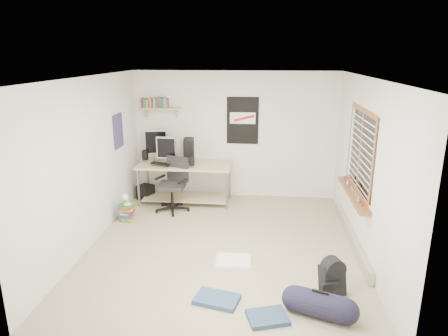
# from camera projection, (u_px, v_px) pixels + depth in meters

# --- Properties ---
(floor) EXTENTS (4.00, 4.50, 0.01)m
(floor) POSITION_uv_depth(u_px,v_px,m) (224.00, 245.00, 6.09)
(floor) COLOR gray
(floor) RESTS_ON ground
(ceiling) EXTENTS (4.00, 4.50, 0.01)m
(ceiling) POSITION_uv_depth(u_px,v_px,m) (224.00, 77.00, 5.40)
(ceiling) COLOR white
(ceiling) RESTS_ON ground
(back_wall) EXTENTS (4.00, 0.01, 2.50)m
(back_wall) POSITION_uv_depth(u_px,v_px,m) (235.00, 135.00, 7.90)
(back_wall) COLOR silver
(back_wall) RESTS_ON ground
(left_wall) EXTENTS (0.01, 4.50, 2.50)m
(left_wall) POSITION_uv_depth(u_px,v_px,m) (90.00, 163.00, 5.93)
(left_wall) COLOR silver
(left_wall) RESTS_ON ground
(right_wall) EXTENTS (0.01, 4.50, 2.50)m
(right_wall) POSITION_uv_depth(u_px,v_px,m) (367.00, 170.00, 5.55)
(right_wall) COLOR silver
(right_wall) RESTS_ON ground
(desk) EXTENTS (1.95, 1.46, 0.82)m
(desk) POSITION_uv_depth(u_px,v_px,m) (185.00, 184.00, 7.76)
(desk) COLOR beige
(desk) RESTS_ON floor
(monitor_left) EXTENTS (0.45, 0.19, 0.49)m
(monitor_left) POSITION_uv_depth(u_px,v_px,m) (157.00, 146.00, 7.85)
(monitor_left) COLOR #A9A8AD
(monitor_left) RESTS_ON desk
(monitor_right) EXTENTS (0.38, 0.12, 0.41)m
(monitor_right) POSITION_uv_depth(u_px,v_px,m) (166.00, 152.00, 7.54)
(monitor_right) COLOR #ADACB2
(monitor_right) RESTS_ON desk
(pc_tower) EXTENTS (0.24, 0.42, 0.41)m
(pc_tower) POSITION_uv_depth(u_px,v_px,m) (189.00, 149.00, 7.71)
(pc_tower) COLOR black
(pc_tower) RESTS_ON desk
(keyboard) EXTENTS (0.41, 0.24, 0.02)m
(keyboard) POSITION_uv_depth(u_px,v_px,m) (161.00, 163.00, 7.47)
(keyboard) COLOR black
(keyboard) RESTS_ON desk
(speaker_left) EXTENTS (0.10, 0.10, 0.19)m
(speaker_left) POSITION_uv_depth(u_px,v_px,m) (145.00, 155.00, 7.75)
(speaker_left) COLOR black
(speaker_left) RESTS_ON desk
(speaker_right) EXTENTS (0.11, 0.11, 0.19)m
(speaker_right) POSITION_uv_depth(u_px,v_px,m) (192.00, 160.00, 7.36)
(speaker_right) COLOR black
(speaker_right) RESTS_ON desk
(office_chair) EXTENTS (0.84, 0.84, 0.99)m
(office_chair) POSITION_uv_depth(u_px,v_px,m) (172.00, 185.00, 7.30)
(office_chair) COLOR black
(office_chair) RESTS_ON floor
(wall_shelf) EXTENTS (0.80, 0.22, 0.24)m
(wall_shelf) POSITION_uv_depth(u_px,v_px,m) (161.00, 108.00, 7.78)
(wall_shelf) COLOR tan
(wall_shelf) RESTS_ON back_wall
(poster_back_wall) EXTENTS (0.62, 0.03, 0.92)m
(poster_back_wall) POSITION_uv_depth(u_px,v_px,m) (243.00, 121.00, 7.78)
(poster_back_wall) COLOR black
(poster_back_wall) RESTS_ON back_wall
(poster_left_wall) EXTENTS (0.02, 0.42, 0.60)m
(poster_left_wall) POSITION_uv_depth(u_px,v_px,m) (118.00, 131.00, 7.01)
(poster_left_wall) COLOR navy
(poster_left_wall) RESTS_ON left_wall
(window) EXTENTS (0.10, 1.50, 1.26)m
(window) POSITION_uv_depth(u_px,v_px,m) (359.00, 151.00, 5.79)
(window) COLOR brown
(window) RESTS_ON right_wall
(baseboard_heater) EXTENTS (0.08, 2.50, 0.18)m
(baseboard_heater) POSITION_uv_depth(u_px,v_px,m) (351.00, 236.00, 6.17)
(baseboard_heater) COLOR #B7B2A8
(baseboard_heater) RESTS_ON floor
(backpack) EXTENTS (0.35, 0.31, 0.38)m
(backpack) POSITION_uv_depth(u_px,v_px,m) (332.00, 280.00, 4.78)
(backpack) COLOR black
(backpack) RESTS_ON floor
(duffel_bag) EXTENTS (0.37, 0.37, 0.58)m
(duffel_bag) POSITION_uv_depth(u_px,v_px,m) (319.00, 305.00, 4.40)
(duffel_bag) COLOR black
(duffel_bag) RESTS_ON floor
(tshirt) EXTENTS (0.51, 0.43, 0.04)m
(tshirt) POSITION_uv_depth(u_px,v_px,m) (233.00, 261.00, 5.57)
(tshirt) COLOR silver
(tshirt) RESTS_ON floor
(jeans_a) EXTENTS (0.57, 0.43, 0.06)m
(jeans_a) POSITION_uv_depth(u_px,v_px,m) (217.00, 299.00, 4.69)
(jeans_a) COLOR navy
(jeans_a) RESTS_ON floor
(jeans_b) EXTENTS (0.51, 0.44, 0.05)m
(jeans_b) POSITION_uv_depth(u_px,v_px,m) (267.00, 317.00, 4.38)
(jeans_b) COLOR navy
(jeans_b) RESTS_ON floor
(book_stack) EXTENTS (0.56, 0.52, 0.31)m
(book_stack) POSITION_uv_depth(u_px,v_px,m) (128.00, 213.00, 6.92)
(book_stack) COLOR brown
(book_stack) RESTS_ON floor
(desk_lamp) EXTENTS (0.16, 0.23, 0.21)m
(desk_lamp) POSITION_uv_depth(u_px,v_px,m) (128.00, 201.00, 6.84)
(desk_lamp) COLOR white
(desk_lamp) RESTS_ON book_stack
(subwoofer) EXTENTS (0.35, 0.35, 0.30)m
(subwoofer) POSITION_uv_depth(u_px,v_px,m) (146.00, 192.00, 7.97)
(subwoofer) COLOR black
(subwoofer) RESTS_ON floor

